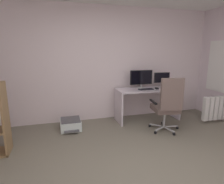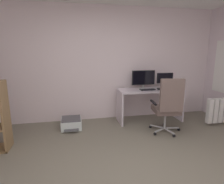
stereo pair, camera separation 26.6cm
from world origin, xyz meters
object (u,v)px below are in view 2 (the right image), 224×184
object	(u,v)px
computer_mouse	(159,89)
office_chair	(168,105)
desk	(150,98)
keyboard	(148,90)
monitor_secondary	(165,79)
printer	(71,123)
monitor_main	(143,78)

from	to	relation	value
computer_mouse	office_chair	bearing A→B (deg)	-91.21
desk	keyboard	size ratio (longest dim) A/B	4.32
monitor_secondary	office_chair	world-z (taller)	office_chair
keyboard	computer_mouse	size ratio (longest dim) A/B	3.40
desk	office_chair	size ratio (longest dim) A/B	1.31
monitor_secondary	office_chair	bearing A→B (deg)	-112.30
monitor_secondary	keyboard	size ratio (longest dim) A/B	1.14
computer_mouse	printer	world-z (taller)	computer_mouse
monitor_secondary	printer	size ratio (longest dim) A/B	0.76
desk	printer	distance (m)	1.85
monitor_main	printer	size ratio (longest dim) A/B	1.05
keyboard	printer	xyz separation A→B (m)	(-1.69, 0.01, -0.66)
desk	monitor_main	world-z (taller)	monitor_main
monitor_main	printer	distance (m)	1.89
monitor_secondary	office_chair	distance (m)	1.01
monitor_main	office_chair	distance (m)	0.98
desk	computer_mouse	world-z (taller)	computer_mouse
desk	keyboard	world-z (taller)	keyboard
office_chair	monitor_main	bearing A→B (deg)	101.90
printer	monitor_main	bearing A→B (deg)	6.81
desk	printer	bearing A→B (deg)	-177.04
monitor_main	monitor_secondary	size ratio (longest dim) A/B	1.39
computer_mouse	printer	distance (m)	2.06
desk	monitor_secondary	size ratio (longest dim) A/B	3.79
office_chair	computer_mouse	bearing A→B (deg)	80.20
printer	computer_mouse	bearing A→B (deg)	-0.66
monitor_main	keyboard	world-z (taller)	monitor_main
desk	monitor_secondary	bearing A→B (deg)	14.62
monitor_main	computer_mouse	distance (m)	0.43
keyboard	monitor_secondary	bearing A→B (deg)	20.72
monitor_main	keyboard	size ratio (longest dim) A/B	1.59
printer	monitor_secondary	bearing A→B (deg)	5.16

